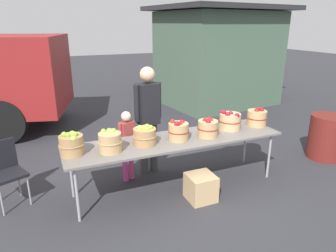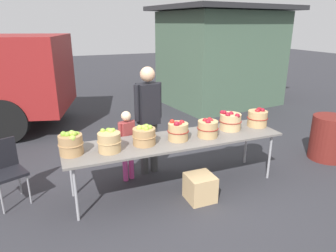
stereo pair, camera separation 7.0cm
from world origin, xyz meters
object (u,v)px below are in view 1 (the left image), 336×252
at_px(folding_chair, 5,168).
at_px(produce_crate, 201,187).
at_px(apple_basket_red_0, 178,131).
at_px(child_customer, 127,141).
at_px(apple_basket_red_1, 208,128).
at_px(trash_barrel, 327,137).
at_px(market_table, 176,141).
at_px(apple_basket_green_0, 72,144).
at_px(apple_basket_green_2, 145,136).
at_px(vendor_adult, 148,113).
at_px(apple_basket_red_3, 257,117).
at_px(apple_basket_red_2, 230,121).
at_px(apple_basket_green_1, 110,142).

bearing_deg(folding_chair, produce_crate, -43.78).
distance_m(apple_basket_red_0, child_customer, 0.82).
distance_m(apple_basket_red_1, child_customer, 1.20).
height_order(apple_basket_red_0, trash_barrel, apple_basket_red_0).
xyz_separation_m(market_table, apple_basket_red_1, (0.46, -0.08, 0.16)).
relative_size(apple_basket_green_0, apple_basket_red_1, 1.01).
distance_m(apple_basket_red_0, trash_barrel, 2.92).
height_order(apple_basket_green_2, apple_basket_red_1, same).
xyz_separation_m(vendor_adult, produce_crate, (0.37, -1.04, -0.82)).
relative_size(market_table, apple_basket_red_3, 9.69).
relative_size(apple_basket_green_0, trash_barrel, 0.40).
xyz_separation_m(apple_basket_red_1, folding_chair, (-2.68, 0.56, -0.37)).
height_order(apple_basket_red_0, apple_basket_red_2, apple_basket_red_2).
bearing_deg(apple_basket_green_1, apple_basket_green_2, 6.27).
bearing_deg(apple_basket_red_3, trash_barrel, -5.75).
xyz_separation_m(apple_basket_red_1, apple_basket_red_2, (0.47, 0.15, 0.01)).
xyz_separation_m(apple_basket_red_2, folding_chair, (-3.15, 0.41, -0.37)).
relative_size(apple_basket_red_0, child_customer, 0.27).
bearing_deg(vendor_adult, apple_basket_red_3, 153.67).
height_order(apple_basket_green_2, folding_chair, apple_basket_green_2).
bearing_deg(child_customer, produce_crate, 109.15).
bearing_deg(produce_crate, vendor_adult, 109.46).
relative_size(apple_basket_green_2, apple_basket_red_3, 1.01).
bearing_deg(trash_barrel, apple_basket_green_0, 178.50).
bearing_deg(market_table, folding_chair, 167.82).
xyz_separation_m(apple_basket_red_1, vendor_adult, (-0.66, 0.67, 0.12)).
bearing_deg(apple_basket_green_1, produce_crate, -18.82).
relative_size(trash_barrel, produce_crate, 2.14).
xyz_separation_m(market_table, folding_chair, (-2.23, 0.48, -0.21)).
bearing_deg(apple_basket_red_3, apple_basket_green_0, -179.27).
relative_size(apple_basket_green_2, child_customer, 0.29).
height_order(child_customer, produce_crate, child_customer).
bearing_deg(market_table, apple_basket_green_1, -175.95).
bearing_deg(market_table, apple_basket_red_0, -68.47).
distance_m(market_table, apple_basket_red_2, 0.94).
xyz_separation_m(apple_basket_green_1, apple_basket_green_2, (0.48, 0.05, -0.01)).
height_order(apple_basket_green_1, apple_basket_red_1, apple_basket_green_1).
height_order(apple_basket_red_3, produce_crate, apple_basket_red_3).
xyz_separation_m(apple_basket_red_3, child_customer, (-2.00, 0.42, -0.24)).
distance_m(apple_basket_red_2, child_customer, 1.58).
height_order(apple_basket_red_0, apple_basket_red_3, apple_basket_red_0).
distance_m(market_table, folding_chair, 2.29).
height_order(apple_basket_red_2, trash_barrel, apple_basket_red_2).
xyz_separation_m(apple_basket_red_3, vendor_adult, (-1.62, 0.55, 0.11)).
relative_size(apple_basket_green_2, folding_chair, 0.37).
xyz_separation_m(apple_basket_green_1, apple_basket_red_3, (2.37, 0.12, 0.00)).
bearing_deg(folding_chair, apple_basket_green_1, -45.78).
height_order(apple_basket_red_3, trash_barrel, apple_basket_red_3).
distance_m(apple_basket_red_1, folding_chair, 2.77).
distance_m(apple_basket_green_1, apple_basket_green_2, 0.48).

